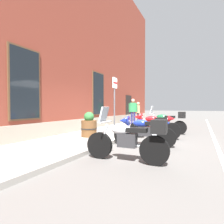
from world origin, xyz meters
TOP-DOWN VIEW (x-y plane):
  - ground_plane at (0.00, 0.00)m, footprint 140.00×140.00m
  - sidewalk at (0.00, 1.37)m, footprint 29.91×2.74m
  - lane_stripe at (0.00, -3.20)m, footprint 29.91×0.12m
  - brick_pub_facade at (-0.00, 5.72)m, footprint 23.91×6.06m
  - motorcycle_silver_touring at (-2.58, -1.24)m, footprint 0.62×2.03m
  - motorcycle_blue_sport at (-0.74, -0.94)m, footprint 0.63×2.06m
  - motorcycle_red_sport at (0.78, -0.91)m, footprint 0.62×2.09m
  - motorcycle_green_touring at (2.42, -1.19)m, footprint 0.62×2.10m
  - pedestrian_striped_shirt at (4.75, 1.42)m, footprint 0.39×0.62m
  - pedestrian_tan_coat at (5.63, 1.35)m, footprint 0.63×0.38m
  - parking_sign at (0.14, 0.51)m, footprint 0.36×0.07m
  - barrel_planter at (-0.65, 1.26)m, footprint 0.64×0.64m

SIDE VIEW (x-z plane):
  - ground_plane at x=0.00m, z-range 0.00..0.00m
  - lane_stripe at x=0.00m, z-range 0.00..0.01m
  - sidewalk at x=0.00m, z-range 0.00..0.12m
  - barrel_planter at x=-0.65m, z-range 0.04..1.03m
  - motorcycle_silver_touring at x=-2.58m, z-range -0.11..1.20m
  - motorcycle_blue_sport at x=-0.74m, z-range 0.05..1.05m
  - motorcycle_green_touring at x=2.42m, z-range -0.12..1.25m
  - motorcycle_red_sport at x=0.78m, z-range 0.04..1.10m
  - pedestrian_tan_coat at x=5.63m, z-range 0.21..1.76m
  - pedestrian_striped_shirt at x=4.75m, z-range 0.24..1.99m
  - parking_sign at x=0.14m, z-range 0.48..2.92m
  - brick_pub_facade at x=0.00m, z-range -0.01..10.67m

